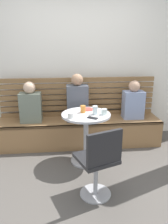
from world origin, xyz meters
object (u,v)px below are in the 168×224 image
(person_child_left, at_px, (133,102))
(cup_tumbler_orange, at_px, (83,109))
(person_adult, at_px, (77,100))
(cafe_table, at_px, (86,129))
(plate_small, at_px, (88,109))
(cup_ceramic_white, at_px, (71,116))
(cup_glass_short, at_px, (104,112))
(white_chair, at_px, (99,161))
(phone_on_table, at_px, (93,118))
(cup_glass_tall, at_px, (95,110))
(person_child_middle, at_px, (31,104))
(booth_bench, at_px, (80,132))

(person_child_left, bearing_deg, cup_tumbler_orange, -148.89)
(person_adult, xyz_separation_m, cup_tumbler_orange, (0.04, -0.51, 0.00))
(cafe_table, height_order, person_child_left, person_child_left)
(plate_small, bearing_deg, cup_ceramic_white, -126.34)
(cup_glass_short, bearing_deg, white_chair, -103.98)
(phone_on_table, bearing_deg, cafe_table, 53.33)
(person_child_left, bearing_deg, white_chair, -119.83)
(cup_ceramic_white, distance_m, cup_glass_tall, 0.36)
(person_child_middle, bearing_deg, white_chair, -57.71)
(person_child_middle, bearing_deg, cup_tumbler_orange, -33.71)
(person_child_left, distance_m, plate_small, 0.92)
(cafe_table, xyz_separation_m, person_child_left, (0.86, 0.60, 0.21))
(person_child_middle, distance_m, cup_tumbler_orange, 0.96)
(person_child_left, height_order, cup_glass_short, person_child_left)
(plate_small, bearing_deg, cup_tumbler_orange, -121.95)
(cup_glass_tall, bearing_deg, white_chair, -94.79)
(cafe_table, bearing_deg, person_child_left, 34.87)
(person_child_left, bearing_deg, cup_glass_tall, -139.17)
(person_adult, bearing_deg, cup_glass_tall, -72.01)
(booth_bench, bearing_deg, plate_small, -77.17)
(cup_glass_tall, distance_m, phone_on_table, 0.17)
(cup_ceramic_white, bearing_deg, cafe_table, 37.56)
(person_child_left, distance_m, cup_tumbler_orange, 1.05)
(person_adult, bearing_deg, cup_tumbler_orange, -85.02)
(cafe_table, distance_m, person_child_left, 1.07)
(cup_glass_short, distance_m, cup_glass_tall, 0.13)
(cafe_table, relative_size, white_chair, 0.87)
(cup_tumbler_orange, bearing_deg, cup_ceramic_white, -128.65)
(cup_tumbler_orange, bearing_deg, person_child_middle, 146.29)
(cafe_table, relative_size, cup_ceramic_white, 9.25)
(cup_glass_tall, bearing_deg, person_child_middle, 146.37)
(person_adult, distance_m, cup_ceramic_white, 0.75)
(cup_glass_tall, height_order, phone_on_table, cup_glass_tall)
(booth_bench, xyz_separation_m, cup_ceramic_white, (-0.17, -0.75, 0.55))
(cafe_table, bearing_deg, cup_glass_short, -13.87)
(cup_ceramic_white, bearing_deg, white_chair, -67.26)
(booth_bench, distance_m, cup_glass_tall, 0.87)
(white_chair, distance_m, cup_tumbler_orange, 0.93)
(booth_bench, distance_m, person_child_middle, 0.93)
(person_child_left, xyz_separation_m, cup_tumbler_orange, (-0.90, -0.54, 0.07))
(person_adult, height_order, plate_small, person_adult)
(booth_bench, bearing_deg, phone_on_table, -81.84)
(person_adult, height_order, cup_tumbler_orange, person_adult)
(cup_glass_tall, xyz_separation_m, plate_small, (-0.07, 0.23, -0.05))
(cup_tumbler_orange, relative_size, cup_glass_short, 1.25)
(booth_bench, relative_size, plate_small, 15.88)
(cup_glass_short, distance_m, phone_on_table, 0.22)
(person_child_left, relative_size, plate_small, 3.79)
(booth_bench, relative_size, person_child_middle, 4.10)
(person_child_left, bearing_deg, cup_glass_short, -133.28)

